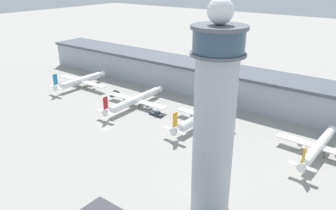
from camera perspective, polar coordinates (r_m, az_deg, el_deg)
The scene contains 9 objects.
ground_plane at distance 158.16m, azimuth -10.68°, elevation -4.10°, with size 1000.00×1000.00×0.00m, color #9E9B93.
terminal_building at distance 204.76m, azimuth 3.56°, elevation 5.12°, with size 232.84×25.00×18.23m.
control_tower at distance 93.12m, azimuth 8.06°, elevation -2.33°, with size 14.84×14.84×63.24m.
airplane_gate_alpha at distance 218.01m, azimuth -14.93°, elevation 4.13°, with size 40.60×38.97×13.03m.
airplane_gate_bravo at distance 180.31m, azimuth -5.74°, elevation 0.88°, with size 39.42×45.92×12.28m.
airplane_gate_charlie at distance 159.74m, azimuth 6.19°, elevation -1.92°, with size 32.51×46.07×13.04m.
airplane_gate_delta at distance 144.35m, azimuth 24.73°, elevation -6.61°, with size 34.47×40.57×12.15m.
service_truck_catering at distance 200.40m, azimuth -9.23°, elevation 1.97°, with size 3.33×7.00×2.48m.
service_truck_fuel at distance 169.32m, azimuth -2.05°, elevation -1.57°, with size 8.25×2.81×2.54m.
Camera 1 is at (106.86, -94.23, 68.67)m, focal length 35.00 mm.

